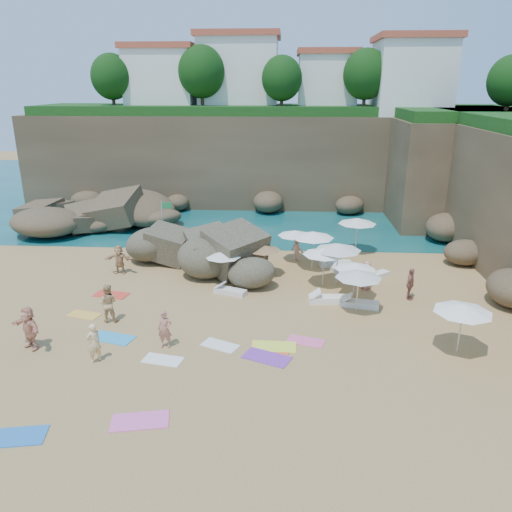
# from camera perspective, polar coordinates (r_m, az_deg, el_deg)

# --- Properties ---
(ground) EXTENTS (120.00, 120.00, 0.00)m
(ground) POSITION_cam_1_polar(r_m,az_deg,el_deg) (24.43, -5.14, -6.65)
(ground) COLOR tan
(ground) RESTS_ON ground
(seawater) EXTENTS (120.00, 120.00, 0.00)m
(seawater) POSITION_cam_1_polar(r_m,az_deg,el_deg) (52.94, -0.43, 7.53)
(seawater) COLOR #0C4751
(seawater) RESTS_ON ground
(cliff_back) EXTENTS (44.00, 8.00, 8.00)m
(cliff_back) POSITION_cam_1_polar(r_m,az_deg,el_deg) (47.24, 1.62, 11.04)
(cliff_back) COLOR brown
(cliff_back) RESTS_ON ground
(cliff_corner) EXTENTS (10.00, 12.00, 8.00)m
(cliff_corner) POSITION_cam_1_polar(r_m,az_deg,el_deg) (44.38, 21.40, 9.25)
(cliff_corner) COLOR brown
(cliff_corner) RESTS_ON ground
(rock_promontory) EXTENTS (12.00, 7.00, 2.00)m
(rock_promontory) POSITION_cam_1_polar(r_m,az_deg,el_deg) (41.79, -17.01, 3.55)
(rock_promontory) COLOR brown
(rock_promontory) RESTS_ON ground
(clifftop_buildings) EXTENTS (28.48, 9.48, 7.00)m
(clifftop_buildings) POSITION_cam_1_polar(r_m,az_deg,el_deg) (47.56, 2.97, 19.83)
(clifftop_buildings) COLOR white
(clifftop_buildings) RESTS_ON cliff_back
(clifftop_trees) EXTENTS (35.60, 23.82, 4.40)m
(clifftop_trees) POSITION_cam_1_polar(r_m,az_deg,el_deg) (41.31, 5.55, 19.92)
(clifftop_trees) COLOR #11380F
(clifftop_trees) RESTS_ON ground
(marina_masts) EXTENTS (3.10, 0.10, 6.00)m
(marina_masts) POSITION_cam_1_polar(r_m,az_deg,el_deg) (55.99, -17.83, 10.38)
(marina_masts) COLOR white
(marina_masts) RESTS_ON ground
(rock_outcrop) EXTENTS (7.10, 5.34, 2.83)m
(rock_outcrop) POSITION_cam_1_polar(r_m,az_deg,el_deg) (29.71, -6.50, -1.91)
(rock_outcrop) COLOR #695F48
(rock_outcrop) RESTS_ON ground
(flag_pole) EXTENTS (0.68, 0.22, 3.52)m
(flag_pole) POSITION_cam_1_polar(r_m,az_deg,el_deg) (32.82, -10.44, 4.05)
(flag_pole) COLOR silver
(flag_pole) RESTS_ON ground
(parasol_0) EXTENTS (2.54, 2.54, 2.41)m
(parasol_0) POSITION_cam_1_polar(r_m,az_deg,el_deg) (27.40, 9.36, 1.03)
(parasol_0) COLOR silver
(parasol_0) RESTS_ON ground
(parasol_1) EXTENTS (2.48, 2.48, 2.34)m
(parasol_1) POSITION_cam_1_polar(r_m,az_deg,el_deg) (33.15, 11.51, 3.95)
(parasol_1) COLOR silver
(parasol_1) RESTS_ON ground
(parasol_2) EXTENTS (2.15, 2.15, 2.03)m
(parasol_2) POSITION_cam_1_polar(r_m,az_deg,el_deg) (30.90, 4.50, 2.64)
(parasol_2) COLOR silver
(parasol_2) RESTS_ON ground
(parasol_3) EXTENTS (2.31, 2.31, 2.18)m
(parasol_3) POSITION_cam_1_polar(r_m,az_deg,el_deg) (27.19, 7.78, 0.52)
(parasol_3) COLOR silver
(parasol_3) RESTS_ON ground
(parasol_4) EXTENTS (2.07, 2.07, 1.96)m
(parasol_4) POSITION_cam_1_polar(r_m,az_deg,el_deg) (25.90, 11.26, -1.12)
(parasol_4) COLOR silver
(parasol_4) RESTS_ON ground
(parasol_5) EXTENTS (2.00, 2.00, 1.89)m
(parasol_5) POSITION_cam_1_polar(r_m,az_deg,el_deg) (27.40, -3.81, 0.21)
(parasol_5) COLOR silver
(parasol_5) RESTS_ON ground
(parasol_6) EXTENTS (1.97, 1.97, 1.86)m
(parasol_6) POSITION_cam_1_polar(r_m,az_deg,el_deg) (28.51, 0.92, 0.95)
(parasol_6) COLOR silver
(parasol_6) RESTS_ON ground
(parasol_7) EXTENTS (2.50, 2.50, 2.36)m
(parasol_7) POSITION_cam_1_polar(r_m,az_deg,el_deg) (29.60, 6.53, 2.44)
(parasol_7) COLOR silver
(parasol_7) RESTS_ON ground
(parasol_9) EXTENTS (2.26, 2.26, 2.14)m
(parasol_9) POSITION_cam_1_polar(r_m,az_deg,el_deg) (24.33, 11.66, -2.07)
(parasol_9) COLOR silver
(parasol_9) RESTS_ON ground
(parasol_11) EXTENTS (2.35, 2.35, 2.22)m
(parasol_11) POSITION_cam_1_polar(r_m,az_deg,el_deg) (21.80, 22.60, -5.52)
(parasol_11) COLOR silver
(parasol_11) RESTS_ON ground
(lounger_0) EXTENTS (1.81, 1.31, 0.27)m
(lounger_0) POSITION_cam_1_polar(r_m,az_deg,el_deg) (30.33, 10.14, -1.37)
(lounger_0) COLOR silver
(lounger_0) RESTS_ON ground
(lounger_1) EXTENTS (2.00, 0.92, 0.30)m
(lounger_1) POSITION_cam_1_polar(r_m,az_deg,el_deg) (30.94, 9.06, -0.87)
(lounger_1) COLOR silver
(lounger_1) RESTS_ON ground
(lounger_2) EXTENTS (1.63, 1.45, 0.26)m
(lounger_2) POSITION_cam_1_polar(r_m,az_deg,el_deg) (29.65, 13.64, -2.13)
(lounger_2) COLOR white
(lounger_2) RESTS_ON ground
(lounger_3) EXTENTS (1.84, 1.16, 0.27)m
(lounger_3) POSITION_cam_1_polar(r_m,az_deg,el_deg) (26.61, -2.98, -4.05)
(lounger_3) COLOR silver
(lounger_3) RESTS_ON ground
(lounger_4) EXTENTS (2.00, 1.03, 0.30)m
(lounger_4) POSITION_cam_1_polar(r_m,az_deg,el_deg) (25.60, 11.76, -5.38)
(lounger_4) COLOR silver
(lounger_4) RESTS_ON ground
(lounger_5) EXTENTS (2.10, 0.81, 0.32)m
(lounger_5) POSITION_cam_1_polar(r_m,az_deg,el_deg) (25.83, 8.35, -4.92)
(lounger_5) COLOR white
(lounger_5) RESTS_ON ground
(towel_0) EXTENTS (2.06, 1.29, 0.03)m
(towel_0) POSITION_cam_1_polar(r_m,az_deg,el_deg) (18.40, -25.87, -18.11)
(towel_0) COLOR blue
(towel_0) RESTS_ON ground
(towel_1) EXTENTS (2.03, 1.28, 0.03)m
(towel_1) POSITION_cam_1_polar(r_m,az_deg,el_deg) (17.79, -13.11, -17.88)
(towel_1) COLOR #F760BA
(towel_1) RESTS_ON ground
(towel_4) EXTENTS (1.69, 1.14, 0.03)m
(towel_4) POSITION_cam_1_polar(r_m,az_deg,el_deg) (25.62, -19.06, -6.38)
(towel_4) COLOR #F0B13F
(towel_4) RESTS_ON ground
(towel_5) EXTENTS (1.71, 1.09, 0.03)m
(towel_5) POSITION_cam_1_polar(r_m,az_deg,el_deg) (20.92, -10.62, -11.59)
(towel_5) COLOR white
(towel_5) RESTS_ON ground
(towel_6) EXTENTS (2.14, 1.63, 0.03)m
(towel_6) POSITION_cam_1_polar(r_m,az_deg,el_deg) (20.74, 1.24, -11.52)
(towel_6) COLOR purple
(towel_6) RESTS_ON ground
(towel_7) EXTENTS (1.92, 1.21, 0.03)m
(towel_7) POSITION_cam_1_polar(r_m,az_deg,el_deg) (27.56, -16.21, -4.26)
(towel_7) COLOR red
(towel_7) RESTS_ON ground
(towel_8) EXTENTS (2.01, 1.37, 0.03)m
(towel_8) POSITION_cam_1_polar(r_m,az_deg,el_deg) (23.04, -16.03, -8.99)
(towel_8) COLOR #29A0DD
(towel_8) RESTS_ON ground
(towel_9) EXTENTS (1.74, 1.20, 0.03)m
(towel_9) POSITION_cam_1_polar(r_m,az_deg,el_deg) (22.02, 5.69, -9.67)
(towel_9) COLOR pink
(towel_9) RESTS_ON ground
(towel_10) EXTENTS (1.80, 1.24, 0.03)m
(towel_10) POSITION_cam_1_polar(r_m,az_deg,el_deg) (21.10, 1.47, -10.94)
(towel_10) COLOR orange
(towel_10) RESTS_ON ground
(towel_12) EXTENTS (1.90, 0.98, 0.03)m
(towel_12) POSITION_cam_1_polar(r_m,az_deg,el_deg) (21.52, 2.04, -10.30)
(towel_12) COLOR #EAF941
(towel_12) RESTS_ON ground
(towel_13) EXTENTS (1.76, 1.38, 0.03)m
(towel_13) POSITION_cam_1_polar(r_m,az_deg,el_deg) (21.66, -4.13, -10.15)
(towel_13) COLOR white
(towel_13) RESTS_ON ground
(person_stand_1) EXTENTS (0.95, 0.77, 1.85)m
(person_stand_1) POSITION_cam_1_polar(r_m,az_deg,el_deg) (24.27, -16.58, -5.19)
(person_stand_1) COLOR tan
(person_stand_1) RESTS_ON ground
(person_stand_2) EXTENTS (1.00, 0.96, 1.52)m
(person_stand_2) POSITION_cam_1_polar(r_m,az_deg,el_deg) (31.50, 4.74, 0.84)
(person_stand_2) COLOR #DF937F
(person_stand_2) RESTS_ON ground
(person_stand_3) EXTENTS (0.78, 1.07, 1.68)m
(person_stand_3) POSITION_cam_1_polar(r_m,az_deg,el_deg) (26.85, 17.22, -3.08)
(person_stand_3) COLOR #9A5D4D
(person_stand_3) RESTS_ON ground
(person_stand_4) EXTENTS (0.72, 0.89, 1.61)m
(person_stand_4) POSITION_cam_1_polar(r_m,az_deg,el_deg) (27.59, 12.50, -2.14)
(person_stand_4) COLOR tan
(person_stand_4) RESTS_ON ground
(person_stand_5) EXTENTS (1.62, 0.49, 1.74)m
(person_stand_5) POSITION_cam_1_polar(r_m,az_deg,el_deg) (30.20, -15.36, -0.39)
(person_stand_5) COLOR tan
(person_stand_5) RESTS_ON ground
(person_stand_6) EXTENTS (0.70, 0.72, 1.67)m
(person_stand_6) POSITION_cam_1_polar(r_m,az_deg,el_deg) (21.11, -18.06, -9.41)
(person_stand_6) COLOR #FACF8E
(person_stand_6) RESTS_ON ground
(person_lie_3) EXTENTS (2.45, 2.50, 0.50)m
(person_lie_3) POSITION_cam_1_polar(r_m,az_deg,el_deg) (23.29, -24.29, -9.07)
(person_lie_3) COLOR tan
(person_lie_3) RESTS_ON ground
(person_lie_4) EXTENTS (0.61, 1.63, 0.39)m
(person_lie_4) POSITION_cam_1_polar(r_m,az_deg,el_deg) (21.75, -10.27, -9.75)
(person_lie_4) COLOR #AF6B57
(person_lie_4) RESTS_ON ground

